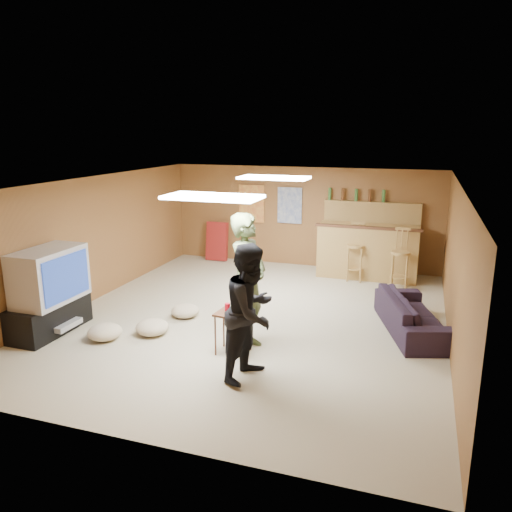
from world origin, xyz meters
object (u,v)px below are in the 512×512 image
(person_olive, at_px, (247,283))
(sofa, at_px, (413,314))
(tv_body, at_px, (49,275))
(person_black, at_px, (251,312))
(bar_counter, at_px, (368,252))
(tray_table, at_px, (233,333))

(person_olive, distance_m, sofa, 2.65)
(person_olive, bearing_deg, tv_body, 105.89)
(person_olive, bearing_deg, person_black, -149.29)
(person_black, distance_m, sofa, 2.87)
(person_olive, height_order, sofa, person_olive)
(tv_body, bearing_deg, person_olive, 7.75)
(bar_counter, xyz_separation_m, sofa, (0.98, -2.69, -0.27))
(bar_counter, bearing_deg, sofa, -69.95)
(bar_counter, distance_m, tray_table, 4.46)
(tray_table, bearing_deg, person_black, -50.72)
(bar_counter, distance_m, sofa, 2.88)
(bar_counter, bearing_deg, person_black, -100.28)
(sofa, distance_m, tray_table, 2.79)
(bar_counter, height_order, person_olive, person_olive)
(person_olive, bearing_deg, bar_counter, -8.22)
(tv_body, relative_size, tray_table, 1.88)
(sofa, bearing_deg, person_olive, 104.10)
(person_olive, height_order, person_black, person_olive)
(tv_body, height_order, person_black, person_black)
(bar_counter, relative_size, person_olive, 1.04)
(tv_body, height_order, bar_counter, tv_body)
(bar_counter, height_order, sofa, bar_counter)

